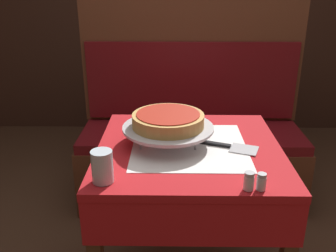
% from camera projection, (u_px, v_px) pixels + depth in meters
% --- Properties ---
extents(dining_table_front, '(0.75, 0.75, 0.74)m').
position_uv_depth(dining_table_front, '(189.00, 171.00, 1.58)').
color(dining_table_front, red).
rests_on(dining_table_front, ground_plane).
extents(dining_table_rear, '(0.83, 0.83, 0.74)m').
position_uv_depth(dining_table_rear, '(196.00, 76.00, 3.00)').
color(dining_table_rear, red).
rests_on(dining_table_rear, ground_plane).
extents(booth_bench, '(1.40, 0.50, 1.27)m').
position_uv_depth(booth_bench, '(191.00, 146.00, 2.44)').
color(booth_bench, brown).
rests_on(booth_bench, ground_plane).
extents(back_wall_panel, '(6.00, 0.04, 2.40)m').
position_uv_depth(back_wall_panel, '(181.00, 0.00, 3.28)').
color(back_wall_panel, '#3D2319').
rests_on(back_wall_panel, ground_plane).
extents(pizza_pan_stand, '(0.38, 0.38, 0.07)m').
position_uv_depth(pizza_pan_stand, '(168.00, 128.00, 1.54)').
color(pizza_pan_stand, '#ADADB2').
rests_on(pizza_pan_stand, dining_table_front).
extents(deep_dish_pizza, '(0.30, 0.30, 0.06)m').
position_uv_depth(deep_dish_pizza, '(168.00, 120.00, 1.53)').
color(deep_dish_pizza, tan).
rests_on(deep_dish_pizza, pizza_pan_stand).
extents(pizza_server, '(0.26, 0.14, 0.01)m').
position_uv_depth(pizza_server, '(229.00, 147.00, 1.52)').
color(pizza_server, '#BCBCC1').
rests_on(pizza_server, dining_table_front).
extents(water_glass_near, '(0.07, 0.07, 0.11)m').
position_uv_depth(water_glass_near, '(102.00, 166.00, 1.25)').
color(water_glass_near, silver).
rests_on(water_glass_near, dining_table_front).
extents(salt_shaker, '(0.03, 0.03, 0.06)m').
position_uv_depth(salt_shaker, '(249.00, 181.00, 1.21)').
color(salt_shaker, silver).
rests_on(salt_shaker, dining_table_front).
extents(pepper_shaker, '(0.03, 0.03, 0.06)m').
position_uv_depth(pepper_shaker, '(261.00, 182.00, 1.21)').
color(pepper_shaker, silver).
rests_on(pepper_shaker, dining_table_front).
extents(condiment_caddy, '(0.12, 0.12, 0.17)m').
position_uv_depth(condiment_caddy, '(190.00, 60.00, 2.94)').
color(condiment_caddy, black).
rests_on(condiment_caddy, dining_table_rear).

